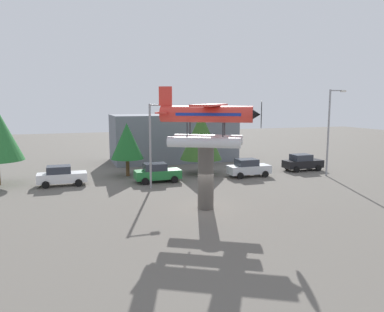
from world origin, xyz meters
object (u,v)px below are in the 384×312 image
Objects in this scene: car_far_silver at (248,168)px; tree_east at (127,141)px; car_near_white at (61,176)px; car_mid_green at (157,173)px; streetlight_primary at (153,139)px; floatplane_monument at (208,121)px; storefront_building at (173,138)px; tree_center_back at (201,136)px; display_pedestal at (206,178)px; streetlight_secondary at (330,127)px; car_distant_black at (302,162)px.

tree_east is (-11.24, 4.11, 2.60)m from car_far_silver.
car_near_white and car_mid_green have the same top height.
streetlight_primary is at bearing -78.96° from tree_east.
floatplane_monument is 0.64× the size of storefront_building.
tree_center_back is (3.87, 12.19, -2.15)m from floatplane_monument.
car_mid_green is (-1.18, 9.67, -1.30)m from display_pedestal.
streetlight_primary reaches higher than car_mid_green.
streetlight_secondary is (15.73, 7.28, 2.72)m from display_pedestal.
car_far_silver is 1.00× the size of car_distant_black.
storefront_building is 2.85× the size of tree_east.
floatplane_monument is 17.29m from streetlight_secondary.
floatplane_monument is at bearing -154.81° from streetlight_secondary.
tree_east is at bearing 133.23° from floatplane_monument.
car_near_white is at bearing 131.19° from display_pedestal.
display_pedestal is 1.04× the size of car_mid_green.
storefront_building is at bearing 129.07° from streetlight_secondary.
car_mid_green is 16.21m from car_distant_black.
floatplane_monument reaches higher than tree_center_back.
display_pedestal is at bearing -99.74° from storefront_building.
tree_east is 7.40m from tree_center_back.
tree_center_back reaches higher than car_far_silver.
tree_center_back is at bearing 157.57° from streetlight_secondary.
display_pedestal reaches higher than car_distant_black.
streetlight_primary is 7.77m from tree_center_back.
streetlight_primary is at bearing -110.50° from car_mid_green.
display_pedestal is 0.51× the size of streetlight_secondary.
floatplane_monument is at bearing -48.64° from car_near_white.
car_far_silver is 0.80× the size of tree_east.
streetlight_secondary is (0.72, -3.32, 4.02)m from car_distant_black.
streetlight_secondary is (25.25, -3.60, 4.02)m from car_near_white.
streetlight_primary reaches higher than car_far_silver.
car_far_silver is at bearing 79.41° from floatplane_monument.
display_pedestal is 18.42m from car_distant_black.
storefront_building is at bearing 91.18° from tree_center_back.
car_mid_green is at bearing -61.06° from tree_east.
car_near_white is 1.00× the size of car_distant_black.
display_pedestal is 1.04× the size of car_far_silver.
display_pedestal reaches higher than car_mid_green.
streetlight_secondary is 20.05m from tree_east.
tree_east is at bearing 101.04° from streetlight_primary.
car_far_silver is at bearing -20.09° from tree_east.
floatplane_monument is 2.29× the size of car_distant_black.
tree_center_back is (5.16, 2.46, 3.00)m from car_mid_green.
display_pedestal is at bearing -76.32° from tree_east.
storefront_building is 11.08m from tree_east.
car_mid_green is 5.07m from tree_east.
storefront_building reaches higher than car_distant_black.
floatplane_monument reaches higher than car_near_white.
car_far_silver is 0.28× the size of storefront_building.
car_distant_black is at bearing 64.76° from floatplane_monument.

